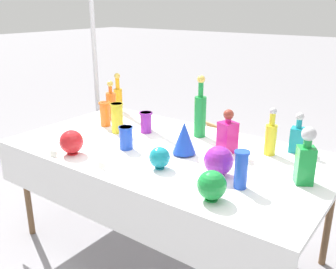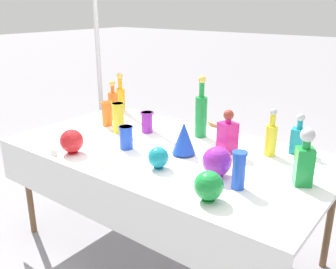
{
  "view_description": "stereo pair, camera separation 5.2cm",
  "coord_description": "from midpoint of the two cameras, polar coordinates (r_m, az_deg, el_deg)",
  "views": [
    {
      "loc": [
        1.35,
        -1.84,
        1.65
      ],
      "look_at": [
        0.0,
        0.0,
        0.86
      ],
      "focal_mm": 40.0,
      "sensor_mm": 36.0,
      "label": 1
    },
    {
      "loc": [
        1.39,
        -1.8,
        1.65
      ],
      "look_at": [
        0.0,
        0.0,
        0.86
      ],
      "focal_mm": 40.0,
      "sensor_mm": 36.0,
      "label": 2
    }
  ],
  "objects": [
    {
      "name": "display_table",
      "position": [
        2.44,
        -1.09,
        -3.52
      ],
      "size": [
        2.09,
        1.15,
        0.76
      ],
      "color": "white",
      "rests_on": "ground"
    },
    {
      "name": "slender_vase_1",
      "position": [
        2.76,
        -8.31,
        2.62
      ],
      "size": [
        0.09,
        0.09,
        0.22
      ],
      "color": "yellow",
      "rests_on": "display_table"
    },
    {
      "name": "round_bowl_2",
      "position": [
        1.81,
        5.86,
        -7.7
      ],
      "size": [
        0.14,
        0.14,
        0.15
      ],
      "color": "#198C38",
      "rests_on": "display_table"
    },
    {
      "name": "slender_vase_3",
      "position": [
        1.93,
        10.32,
        -5.11
      ],
      "size": [
        0.08,
        0.08,
        0.2
      ],
      "color": "blue",
      "rests_on": "display_table"
    },
    {
      "name": "price_tag_center",
      "position": [
        2.19,
        -10.73,
        -4.73
      ],
      "size": [
        0.06,
        0.02,
        0.04
      ],
      "primitive_type": "cube",
      "rotation": [
        -0.21,
        0.0,
        -0.07
      ],
      "color": "white",
      "rests_on": "display_table"
    },
    {
      "name": "canopy_pole",
      "position": [
        3.73,
        -11.45,
        10.78
      ],
      "size": [
        0.18,
        0.18,
        2.79
      ],
      "color": "silver",
      "rests_on": "ground"
    },
    {
      "name": "fluted_vase_0",
      "position": [
        2.32,
        1.84,
        -0.51
      ],
      "size": [
        0.15,
        0.15,
        0.21
      ],
      "color": "blue",
      "rests_on": "display_table"
    },
    {
      "name": "slender_vase_4",
      "position": [
        2.44,
        -7.03,
        -0.38
      ],
      "size": [
        0.09,
        0.09,
        0.15
      ],
      "color": "blue",
      "rests_on": "display_table"
    },
    {
      "name": "round_bowl_3",
      "position": [
        2.14,
        -2.0,
        -3.53
      ],
      "size": [
        0.12,
        0.12,
        0.13
      ],
      "color": "teal",
      "rests_on": "display_table"
    },
    {
      "name": "square_decanter_0",
      "position": [
        2.5,
        18.57,
        -0.34
      ],
      "size": [
        0.1,
        0.1,
        0.26
      ],
      "color": "teal",
      "rests_on": "display_table"
    },
    {
      "name": "tall_bottle_1",
      "position": [
        3.33,
        -8.07,
        5.81
      ],
      "size": [
        0.07,
        0.07,
        0.34
      ],
      "color": "orange",
      "rests_on": "display_table"
    },
    {
      "name": "ground_plane",
      "position": [
        2.81,
        -0.55,
        -16.77
      ],
      "size": [
        40.0,
        40.0,
        0.0
      ],
      "primitive_type": "plane",
      "color": "gray"
    },
    {
      "name": "round_bowl_1",
      "position": [
        2.05,
        7.01,
        -4.01
      ],
      "size": [
        0.16,
        0.16,
        0.17
      ],
      "color": "purple",
      "rests_on": "display_table"
    },
    {
      "name": "cardboard_box_behind_right",
      "position": [
        3.85,
        9.05,
        -3.7
      ],
      "size": [
        0.48,
        0.41,
        0.42
      ],
      "color": "tan",
      "rests_on": "ground"
    },
    {
      "name": "slender_vase_0",
      "position": [
        2.74,
        -3.92,
        2.0
      ],
      "size": [
        0.1,
        0.1,
        0.15
      ],
      "color": "purple",
      "rests_on": "display_table"
    },
    {
      "name": "round_bowl_0",
      "position": [
        2.42,
        -15.1,
        -1.09
      ],
      "size": [
        0.15,
        0.15,
        0.16
      ],
      "color": "red",
      "rests_on": "display_table"
    },
    {
      "name": "price_tag_left",
      "position": [
        2.43,
        -17.64,
        -2.85
      ],
      "size": [
        0.05,
        0.02,
        0.04
      ],
      "primitive_type": "cube",
      "rotation": [
        -0.21,
        0.0,
        0.2
      ],
      "color": "white",
      "rests_on": "display_table"
    },
    {
      "name": "slender_vase_2",
      "position": [
        2.93,
        -10.07,
        3.22
      ],
      "size": [
        0.09,
        0.09,
        0.19
      ],
      "color": "orange",
      "rests_on": "display_table"
    },
    {
      "name": "square_decanter_2",
      "position": [
        2.05,
        19.57,
        -3.41
      ],
      "size": [
        0.12,
        0.12,
        0.31
      ],
      "color": "#198C38",
      "rests_on": "display_table"
    },
    {
      "name": "square_decanter_1",
      "position": [
        2.38,
        8.44,
        0.04
      ],
      "size": [
        0.13,
        0.13,
        0.28
      ],
      "color": "#C61972",
      "rests_on": "display_table"
    },
    {
      "name": "tall_bottle_0",
      "position": [
        2.64,
        4.36,
        3.34
      ],
      "size": [
        0.08,
        0.08,
        0.44
      ],
      "color": "#198C38",
      "rests_on": "display_table"
    },
    {
      "name": "cardboard_box_behind_left",
      "position": [
        3.9,
        7.04,
        -2.89
      ],
      "size": [
        0.62,
        0.46,
        0.47
      ],
      "color": "tan",
      "rests_on": "ground"
    },
    {
      "name": "tall_bottle_2",
      "position": [
        3.08,
        -9.14,
        4.61
      ],
      "size": [
        0.08,
        0.08,
        0.32
      ],
      "color": "orange",
      "rests_on": "display_table"
    },
    {
      "name": "tall_bottle_3",
      "position": [
        2.4,
        14.79,
        -0.26
      ],
      "size": [
        0.07,
        0.07,
        0.3
      ],
      "color": "yellow",
      "rests_on": "display_table"
    }
  ]
}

